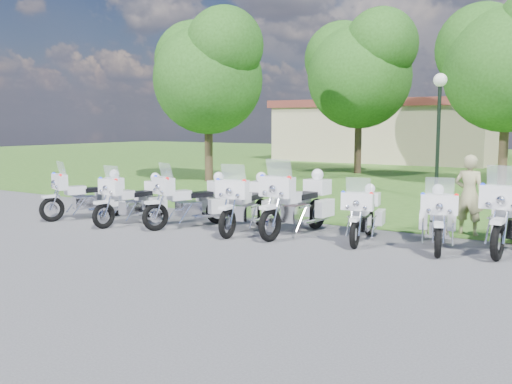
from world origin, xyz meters
The scene contains 16 objects.
ground centered at (0.00, 0.00, 0.00)m, with size 100.00×100.00×0.00m, color #4E4E52.
grass_lawn centered at (0.00, 27.00, 0.00)m, with size 100.00×48.00×0.01m, color #376620.
motorcycle_0 centered at (-4.45, 0.40, 0.66)m, with size 1.33×2.20×1.57m.
motorcycle_1 centered at (-2.84, 0.50, 0.64)m, with size 0.90×2.27×1.53m.
motorcycle_2 centered at (-1.31, 0.95, 0.68)m, with size 1.37×2.27×1.62m.
motorcycle_3 centered at (0.16, 1.20, 0.69)m, with size 0.99×2.45×1.65m.
motorcycle_4 centered at (1.35, 1.53, 0.75)m, with size 0.99×2.66×1.78m.
motorcycle_5 centered at (2.91, 1.65, 0.60)m, with size 0.96×2.13×1.45m.
motorcycle_6 centered at (4.46, 1.79, 0.64)m, with size 1.14×2.21×1.52m.
motorcycle_7 centered at (5.76, 2.33, 0.74)m, with size 0.90×2.64×1.77m.
lamp_post centered at (2.40, 9.21, 3.15)m, with size 0.44×0.44×4.18m.
tree_0 centered at (-7.81, 10.06, 4.89)m, with size 5.55×4.74×7.40m.
tree_1 centered at (-3.89, 17.44, 5.38)m, with size 6.10×5.20×8.13m.
tree_2 centered at (3.45, 14.92, 5.15)m, with size 5.84×4.98×7.78m.
building_west centered at (-6.00, 28.00, 2.07)m, with size 14.56×8.32×4.10m.
bystander_a centered at (4.69, 3.53, 0.92)m, with size 0.67×0.44×1.84m, color tan.
Camera 1 is at (7.57, -9.94, 2.55)m, focal length 40.00 mm.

